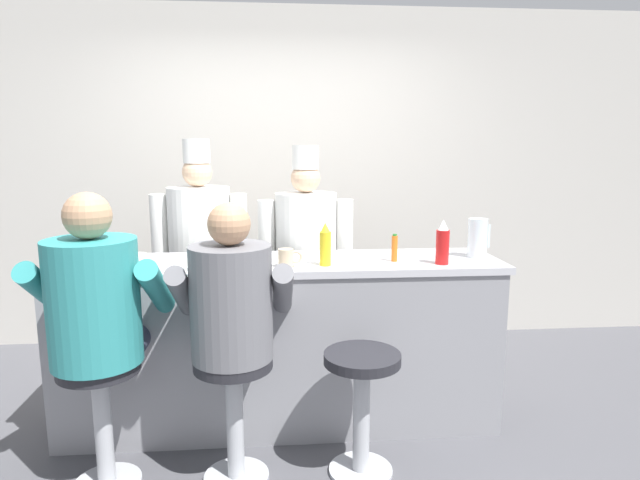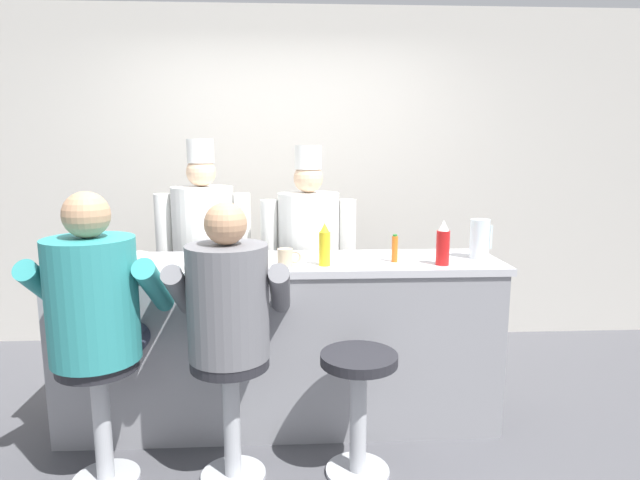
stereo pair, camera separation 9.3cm
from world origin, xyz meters
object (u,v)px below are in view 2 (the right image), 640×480
(water_pitcher_clear, at_px, (480,239))
(coffee_mug_tan, at_px, (286,258))
(diner_seated_grey, at_px, (229,312))
(cook_in_whites_far, at_px, (309,256))
(hot_sauce_bottle_orange, at_px, (395,249))
(cook_in_whites_near, at_px, (204,249))
(empty_stool_round, at_px, (358,394))
(ketchup_bottle_red, at_px, (443,244))
(cereal_bowl, at_px, (134,259))
(mustard_bottle_yellow, at_px, (325,246))
(diner_seated_teal, at_px, (96,309))
(breakfast_plate, at_px, (200,262))
(coffee_mug_blue, at_px, (80,253))

(water_pitcher_clear, height_order, coffee_mug_tan, water_pitcher_clear)
(diner_seated_grey, relative_size, cook_in_whites_far, 0.84)
(hot_sauce_bottle_orange, xyz_separation_m, cook_in_whites_near, (-1.18, 0.74, -0.14))
(empty_stool_round, bearing_deg, water_pitcher_clear, 36.09)
(cook_in_whites_near, bearing_deg, cook_in_whites_far, -10.45)
(ketchup_bottle_red, height_order, cereal_bowl, ketchup_bottle_red)
(ketchup_bottle_red, height_order, empty_stool_round, ketchup_bottle_red)
(mustard_bottle_yellow, xyz_separation_m, empty_stool_round, (0.14, -0.41, -0.66))
(empty_stool_round, relative_size, cook_in_whites_near, 0.38)
(hot_sauce_bottle_orange, relative_size, empty_stool_round, 0.25)
(water_pitcher_clear, bearing_deg, cereal_bowl, -178.29)
(coffee_mug_tan, height_order, diner_seated_teal, diner_seated_teal)
(coffee_mug_tan, xyz_separation_m, diner_seated_teal, (-0.88, -0.35, -0.16))
(ketchup_bottle_red, distance_m, mustard_bottle_yellow, 0.64)
(mustard_bottle_yellow, relative_size, breakfast_plate, 0.84)
(diner_seated_teal, bearing_deg, cook_in_whites_near, 75.36)
(empty_stool_round, bearing_deg, coffee_mug_tan, 132.23)
(breakfast_plate, relative_size, coffee_mug_blue, 2.16)
(cereal_bowl, bearing_deg, cook_in_whites_far, 31.41)
(diner_seated_teal, xyz_separation_m, cook_in_whites_near, (0.31, 1.19, 0.05))
(breakfast_plate, bearing_deg, cereal_bowl, 175.29)
(empty_stool_round, bearing_deg, mustard_bottle_yellow, 109.11)
(ketchup_bottle_red, height_order, hot_sauce_bottle_orange, ketchup_bottle_red)
(coffee_mug_blue, xyz_separation_m, diner_seated_grey, (0.89, -0.55, -0.18))
(cook_in_whites_near, bearing_deg, hot_sauce_bottle_orange, -32.29)
(mustard_bottle_yellow, xyz_separation_m, diner_seated_grey, (-0.48, -0.38, -0.24))
(ketchup_bottle_red, height_order, mustard_bottle_yellow, ketchup_bottle_red)
(empty_stool_round, bearing_deg, diner_seated_grey, 177.08)
(mustard_bottle_yellow, height_order, water_pitcher_clear, mustard_bottle_yellow)
(cereal_bowl, bearing_deg, diner_seated_teal, -96.42)
(ketchup_bottle_red, xyz_separation_m, cereal_bowl, (-1.68, 0.11, -0.08))
(coffee_mug_tan, relative_size, diner_seated_grey, 0.10)
(cook_in_whites_near, bearing_deg, coffee_mug_blue, -131.98)
(hot_sauce_bottle_orange, height_order, cook_in_whites_near, cook_in_whites_near)
(ketchup_bottle_red, relative_size, diner_seated_grey, 0.18)
(empty_stool_round, xyz_separation_m, cook_in_whites_far, (-0.21, 1.09, 0.47))
(cook_in_whites_far, bearing_deg, breakfast_plate, -134.51)
(ketchup_bottle_red, xyz_separation_m, diner_seated_teal, (-1.73, -0.36, -0.22))
(mustard_bottle_yellow, height_order, cook_in_whites_far, cook_in_whites_far)
(hot_sauce_bottle_orange, relative_size, cereal_bowl, 1.03)
(coffee_mug_blue, height_order, cook_in_whites_far, cook_in_whites_far)
(diner_seated_grey, bearing_deg, empty_stool_round, -2.92)
(coffee_mug_tan, relative_size, cook_in_whites_far, 0.08)
(mustard_bottle_yellow, distance_m, empty_stool_round, 0.79)
(hot_sauce_bottle_orange, height_order, coffee_mug_tan, hot_sauce_bottle_orange)
(mustard_bottle_yellow, relative_size, empty_stool_round, 0.37)
(breakfast_plate, xyz_separation_m, cereal_bowl, (-0.36, 0.03, 0.02))
(diner_seated_grey, bearing_deg, cook_in_whites_near, 104.40)
(breakfast_plate, relative_size, diner_seated_teal, 0.20)
(diner_seated_teal, bearing_deg, coffee_mug_tan, 21.67)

